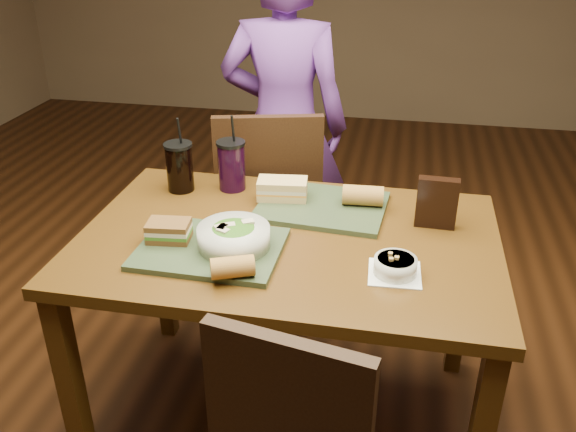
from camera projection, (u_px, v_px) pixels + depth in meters
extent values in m
plane|color=#381C0B|center=(288.00, 413.00, 2.24)|extent=(6.00, 6.00, 0.00)
cube|color=#4B2E0F|center=(72.00, 389.00, 1.86)|extent=(0.06, 0.06, 0.71)
cube|color=#4B2E0F|center=(163.00, 262.00, 2.51)|extent=(0.06, 0.06, 0.71)
cube|color=#4B2E0F|center=(462.00, 294.00, 2.30)|extent=(0.06, 0.06, 0.71)
cube|color=#4B2E0F|center=(288.00, 241.00, 1.91)|extent=(1.30, 0.85, 0.04)
cube|color=black|center=(287.00, 422.00, 1.34)|extent=(0.38, 0.11, 0.46)
cube|color=black|center=(279.00, 217.00, 2.66)|extent=(0.51, 0.51, 0.04)
cube|color=black|center=(269.00, 178.00, 2.37)|extent=(0.42, 0.14, 0.50)
cube|color=black|center=(230.00, 280.00, 2.64)|extent=(0.04, 0.04, 0.43)
cube|color=black|center=(312.00, 289.00, 2.58)|extent=(0.04, 0.04, 0.43)
cube|color=black|center=(251.00, 240.00, 2.96)|extent=(0.04, 0.04, 0.43)
cube|color=black|center=(324.00, 247.00, 2.89)|extent=(0.04, 0.04, 0.43)
imported|color=#602F83|center=(284.00, 127.00, 2.72)|extent=(0.58, 0.38, 1.56)
cube|color=#2F3C25|center=(210.00, 249.00, 1.81)|extent=(0.43, 0.33, 0.02)
cube|color=#2F3C25|center=(322.00, 207.00, 2.06)|extent=(0.44, 0.35, 0.02)
cylinder|color=silver|center=(234.00, 237.00, 1.79)|extent=(0.21, 0.21, 0.06)
ellipsoid|color=#427219|center=(234.00, 233.00, 1.79)|extent=(0.18, 0.18, 0.05)
cube|color=beige|center=(229.00, 225.00, 1.78)|extent=(0.04, 0.04, 0.01)
cube|color=beige|center=(223.00, 230.00, 1.75)|extent=(0.04, 0.04, 0.01)
cube|color=beige|center=(221.00, 227.00, 1.77)|extent=(0.04, 0.04, 0.01)
cube|color=beige|center=(222.00, 227.00, 1.77)|extent=(0.03, 0.04, 0.01)
cube|color=beige|center=(248.00, 222.00, 1.80)|extent=(0.04, 0.04, 0.01)
cube|color=white|center=(395.00, 273.00, 1.70)|extent=(0.15, 0.15, 0.00)
cylinder|color=silver|center=(395.00, 266.00, 1.69)|extent=(0.12, 0.12, 0.05)
cylinder|color=black|center=(396.00, 260.00, 1.68)|extent=(0.10, 0.10, 0.01)
cube|color=#B28947|center=(391.00, 259.00, 1.67)|extent=(0.01, 0.01, 0.01)
cube|color=#B28947|center=(397.00, 258.00, 1.68)|extent=(0.01, 0.01, 0.01)
cube|color=#B28947|center=(390.00, 254.00, 1.69)|extent=(0.01, 0.01, 0.01)
cube|color=#593819|center=(170.00, 237.00, 1.84)|extent=(0.13, 0.10, 0.02)
cube|color=#3F721E|center=(169.00, 233.00, 1.83)|extent=(0.13, 0.10, 0.01)
cube|color=beige|center=(169.00, 229.00, 1.83)|extent=(0.13, 0.10, 0.01)
cube|color=#593819|center=(168.00, 225.00, 1.82)|extent=(0.13, 0.10, 0.02)
cube|color=tan|center=(282.00, 195.00, 2.10)|extent=(0.18, 0.11, 0.02)
cube|color=orange|center=(282.00, 191.00, 2.09)|extent=(0.18, 0.11, 0.01)
cube|color=beige|center=(282.00, 188.00, 2.09)|extent=(0.18, 0.11, 0.01)
cube|color=tan|center=(282.00, 183.00, 2.08)|extent=(0.18, 0.11, 0.02)
cylinder|color=#AD7533|center=(233.00, 267.00, 1.65)|extent=(0.13, 0.10, 0.06)
cylinder|color=#AD7533|center=(363.00, 195.00, 2.04)|extent=(0.14, 0.08, 0.07)
cylinder|color=black|center=(180.00, 168.00, 2.17)|extent=(0.09, 0.09, 0.17)
cylinder|color=black|center=(178.00, 145.00, 2.13)|extent=(0.10, 0.10, 0.01)
cylinder|color=black|center=(179.00, 132.00, 2.10)|extent=(0.01, 0.03, 0.11)
cylinder|color=black|center=(232.00, 167.00, 2.17)|extent=(0.10, 0.10, 0.17)
cylinder|color=black|center=(231.00, 143.00, 2.13)|extent=(0.10, 0.10, 0.01)
cylinder|color=black|center=(233.00, 130.00, 2.11)|extent=(0.01, 0.03, 0.11)
cube|color=black|center=(437.00, 203.00, 1.92)|extent=(0.13, 0.04, 0.17)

